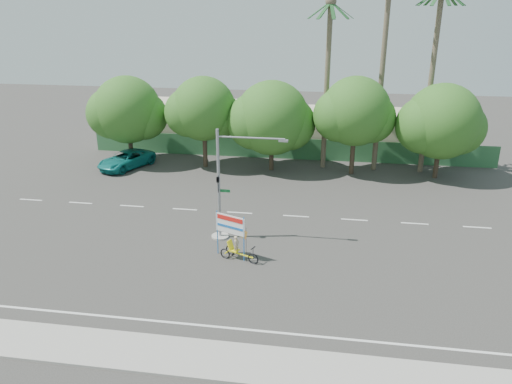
# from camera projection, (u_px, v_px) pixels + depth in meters

# --- Properties ---
(ground) EXTENTS (120.00, 120.00, 0.00)m
(ground) POSITION_uv_depth(u_px,v_px,m) (248.00, 271.00, 27.58)
(ground) COLOR #33302D
(ground) RESTS_ON ground
(sidewalk_near) EXTENTS (50.00, 2.40, 0.12)m
(sidewalk_near) POSITION_uv_depth(u_px,v_px,m) (218.00, 360.00, 20.64)
(sidewalk_near) COLOR gray
(sidewalk_near) RESTS_ON ground
(fence) EXTENTS (38.00, 0.08, 2.00)m
(fence) POSITION_uv_depth(u_px,v_px,m) (286.00, 148.00, 47.07)
(fence) COLOR #336B3D
(fence) RESTS_ON ground
(building_left) EXTENTS (12.00, 8.00, 4.00)m
(building_left) POSITION_uv_depth(u_px,v_px,m) (196.00, 124.00, 52.30)
(building_left) COLOR beige
(building_left) RESTS_ON ground
(building_right) EXTENTS (14.00, 8.00, 3.60)m
(building_right) POSITION_uv_depth(u_px,v_px,m) (371.00, 132.00, 49.79)
(building_right) COLOR beige
(building_right) RESTS_ON ground
(tree_far_left) EXTENTS (7.14, 6.00, 7.96)m
(tree_far_left) POSITION_uv_depth(u_px,v_px,m) (127.00, 112.00, 44.52)
(tree_far_left) COLOR #473828
(tree_far_left) RESTS_ON ground
(tree_left) EXTENTS (6.66, 5.60, 8.07)m
(tree_left) POSITION_uv_depth(u_px,v_px,m) (203.00, 111.00, 43.41)
(tree_left) COLOR #473828
(tree_left) RESTS_ON ground
(tree_center) EXTENTS (7.62, 6.40, 7.85)m
(tree_center) POSITION_uv_depth(u_px,v_px,m) (271.00, 120.00, 42.76)
(tree_center) COLOR #473828
(tree_center) RESTS_ON ground
(tree_right) EXTENTS (6.90, 5.80, 8.36)m
(tree_right) POSITION_uv_depth(u_px,v_px,m) (355.00, 114.00, 41.48)
(tree_right) COLOR #473828
(tree_right) RESTS_ON ground
(tree_far_right) EXTENTS (7.38, 6.20, 7.94)m
(tree_far_right) POSITION_uv_depth(u_px,v_px,m) (441.00, 124.00, 40.69)
(tree_far_right) COLOR #473828
(tree_far_right) RESTS_ON ground
(palm_tall) EXTENTS (3.73, 3.79, 17.45)m
(palm_tall) POSITION_uv_depth(u_px,v_px,m) (384.00, 48.00, 40.70)
(palm_tall) COLOR #70604C
(palm_tall) RESTS_ON ground
(palm_mid) EXTENTS (3.73, 3.79, 15.45)m
(palm_mid) POSITION_uv_depth(u_px,v_px,m) (433.00, 62.00, 40.51)
(palm_mid) COLOR #70604C
(palm_mid) RESTS_ON ground
(palm_short) EXTENTS (3.73, 3.79, 14.45)m
(palm_short) POSITION_uv_depth(u_px,v_px,m) (328.00, 67.00, 41.92)
(palm_short) COLOR #70604C
(palm_short) RESTS_ON ground
(traffic_signal) EXTENTS (4.72, 1.10, 7.00)m
(traffic_signal) POSITION_uv_depth(u_px,v_px,m) (224.00, 194.00, 30.53)
(traffic_signal) COLOR gray
(traffic_signal) RESTS_ON ground
(trike_billboard) EXTENTS (2.65, 1.29, 2.78)m
(trike_billboard) POSITION_uv_depth(u_px,v_px,m) (234.00, 241.00, 28.62)
(trike_billboard) COLOR black
(trike_billboard) RESTS_ON ground
(pickup_truck) EXTENTS (4.55, 6.01, 1.52)m
(pickup_truck) POSITION_uv_depth(u_px,v_px,m) (126.00, 160.00, 44.56)
(pickup_truck) COLOR #107672
(pickup_truck) RESTS_ON ground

